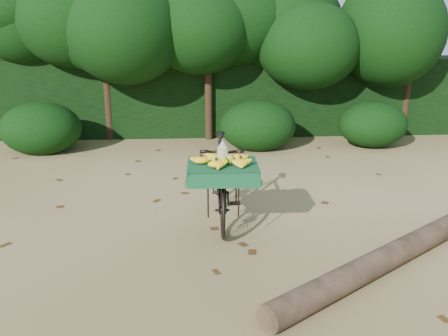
{
  "coord_description": "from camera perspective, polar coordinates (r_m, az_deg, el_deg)",
  "views": [
    {
      "loc": [
        0.14,
        -5.52,
        2.46
      ],
      "look_at": [
        0.5,
        0.01,
        0.84
      ],
      "focal_mm": 38.0,
      "sensor_mm": 36.0,
      "label": 1
    }
  ],
  "objects": [
    {
      "name": "fallen_log",
      "position": [
        5.44,
        19.29,
        -10.02
      ],
      "size": [
        3.12,
        2.33,
        0.26
      ],
      "primitive_type": "cylinder",
      "rotation": [
        1.57,
        0.0,
        -0.95
      ],
      "color": "brown",
      "rests_on": "ground"
    },
    {
      "name": "ground",
      "position": [
        6.04,
        -4.82,
        -7.76
      ],
      "size": [
        80.0,
        80.0,
        0.0
      ],
      "primitive_type": "plane",
      "color": "tan",
      "rests_on": "ground"
    },
    {
      "name": "tree_row",
      "position": [
        11.06,
        -8.09,
        13.77
      ],
      "size": [
        14.5,
        2.0,
        4.0
      ],
      "primitive_type": null,
      "color": "black",
      "rests_on": "ground"
    },
    {
      "name": "leaf_litter",
      "position": [
        6.64,
        -4.73,
        -5.44
      ],
      "size": [
        7.0,
        7.3,
        0.01
      ],
      "primitive_type": null,
      "color": "#452B12",
      "rests_on": "ground"
    },
    {
      "name": "bush_clumps",
      "position": [
        10.03,
        -1.63,
        4.74
      ],
      "size": [
        8.8,
        1.7,
        0.9
      ],
      "primitive_type": null,
      "color": "black",
      "rests_on": "ground"
    },
    {
      "name": "hedge_backdrop",
      "position": [
        11.92,
        -4.45,
        8.74
      ],
      "size": [
        26.0,
        1.8,
        1.8
      ],
      "primitive_type": "cube",
      "color": "black",
      "rests_on": "ground"
    },
    {
      "name": "vendor_bicycle",
      "position": [
        6.18,
        -0.36,
        -1.32
      ],
      "size": [
        0.84,
        1.91,
        1.15
      ],
      "rotation": [
        0.0,
        0.0,
        -0.03
      ],
      "color": "black",
      "rests_on": "ground"
    }
  ]
}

